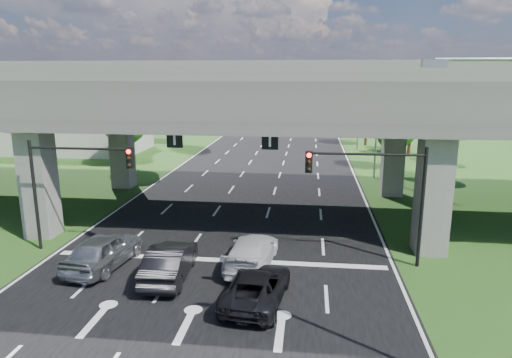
% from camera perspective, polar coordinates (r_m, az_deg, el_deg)
% --- Properties ---
extents(ground, '(160.00, 160.00, 0.00)m').
position_cam_1_polar(ground, '(20.76, -6.71, -13.87)').
color(ground, '#284D18').
rests_on(ground, ground).
extents(road, '(18.00, 120.00, 0.03)m').
position_cam_1_polar(road, '(29.84, -2.29, -5.24)').
color(road, black).
rests_on(road, ground).
extents(overpass, '(80.00, 15.00, 10.00)m').
position_cam_1_polar(overpass, '(30.35, -1.83, 10.30)').
color(overpass, '#3E3B38').
rests_on(overpass, ground).
extents(warehouse, '(20.00, 10.00, 4.00)m').
position_cam_1_polar(warehouse, '(61.57, -23.12, 5.11)').
color(warehouse, '#9E9E99').
rests_on(warehouse, ground).
extents(signal_right, '(5.76, 0.54, 6.00)m').
position_cam_1_polar(signal_right, '(22.77, 14.96, -0.56)').
color(signal_right, black).
rests_on(signal_right, ground).
extents(signal_left, '(5.76, 0.54, 6.00)m').
position_cam_1_polar(signal_left, '(25.67, -22.12, 0.43)').
color(signal_left, black).
rests_on(signal_left, ground).
extents(streetlight_far, '(3.38, 0.25, 10.00)m').
position_cam_1_polar(streetlight_far, '(42.50, 14.42, 7.87)').
color(streetlight_far, gray).
rests_on(streetlight_far, ground).
extents(streetlight_beyond, '(3.38, 0.25, 10.00)m').
position_cam_1_polar(streetlight_beyond, '(58.36, 12.39, 9.27)').
color(streetlight_beyond, gray).
rests_on(streetlight_beyond, ground).
extents(tree_left_near, '(4.50, 4.50, 7.80)m').
position_cam_1_polar(tree_left_near, '(47.91, -16.08, 7.08)').
color(tree_left_near, black).
rests_on(tree_left_near, ground).
extents(tree_left_mid, '(3.91, 3.90, 6.76)m').
position_cam_1_polar(tree_left_mid, '(56.47, -15.76, 7.27)').
color(tree_left_mid, black).
rests_on(tree_left_mid, ground).
extents(tree_left_far, '(4.80, 4.80, 8.32)m').
position_cam_1_polar(tree_left_far, '(62.61, -9.59, 8.98)').
color(tree_left_far, black).
rests_on(tree_left_far, ground).
extents(tree_right_near, '(4.20, 4.20, 7.28)m').
position_cam_1_polar(tree_right_near, '(47.02, 17.28, 6.50)').
color(tree_right_near, black).
rests_on(tree_right_near, ground).
extents(tree_right_mid, '(3.91, 3.90, 6.76)m').
position_cam_1_polar(tree_right_mid, '(55.45, 18.86, 6.96)').
color(tree_right_mid, black).
rests_on(tree_right_mid, ground).
extents(tree_right_far, '(4.50, 4.50, 7.80)m').
position_cam_1_polar(tree_right_far, '(62.61, 13.79, 8.49)').
color(tree_right_far, black).
rests_on(tree_right_far, ground).
extents(car_silver, '(2.65, 5.24, 1.71)m').
position_cam_1_polar(car_silver, '(23.86, -18.49, -8.49)').
color(car_silver, '#9FA2A6').
rests_on(car_silver, road).
extents(car_dark, '(1.99, 5.02, 1.62)m').
position_cam_1_polar(car_dark, '(21.88, -10.72, -10.13)').
color(car_dark, black).
rests_on(car_dark, road).
extents(car_white, '(2.50, 5.36, 1.51)m').
position_cam_1_polar(car_white, '(22.82, -0.55, -9.04)').
color(car_white, silver).
rests_on(car_white, road).
extents(car_trailing, '(2.80, 5.16, 1.37)m').
position_cam_1_polar(car_trailing, '(19.51, 0.10, -13.27)').
color(car_trailing, black).
rests_on(car_trailing, road).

